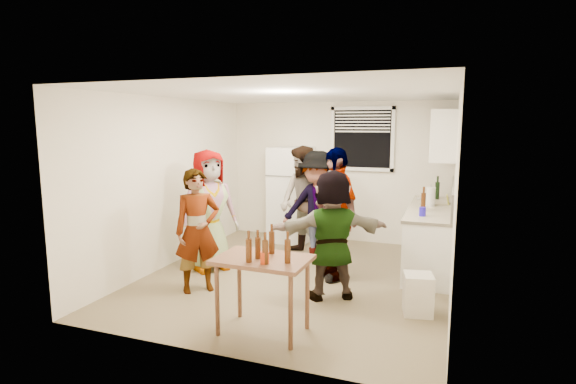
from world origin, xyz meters
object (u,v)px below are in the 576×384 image
at_px(trash_bin, 418,292).
at_px(kettle, 428,205).
at_px(wine_bottle, 437,199).
at_px(blue_cup, 422,216).
at_px(guest_stripe, 199,290).
at_px(guest_back_left, 303,256).
at_px(guest_back_right, 317,261).
at_px(serving_table, 263,332).
at_px(beer_bottle_counter, 423,211).
at_px(guest_orange, 331,297).
at_px(refrigerator, 291,194).
at_px(guest_black, 335,278).
at_px(red_cup, 265,263).
at_px(beer_bottle_table, 258,258).
at_px(guest_grey, 211,268).

bearing_deg(trash_bin, kettle, 90.56).
distance_m(wine_bottle, blue_cup, 1.49).
distance_m(guest_stripe, guest_back_left, 2.03).
bearing_deg(guest_back_right, serving_table, -82.12).
relative_size(serving_table, guest_stripe, 0.60).
xyz_separation_m(beer_bottle_counter, guest_orange, (-0.97, -1.37, -0.90)).
height_order(trash_bin, guest_stripe, trash_bin).
bearing_deg(guest_stripe, serving_table, -75.96).
height_order(refrigerator, guest_black, refrigerator).
relative_size(blue_cup, red_cup, 1.02).
relative_size(beer_bottle_table, guest_grey, 0.12).
bearing_deg(beer_bottle_table, guest_grey, 132.43).
bearing_deg(serving_table, wine_bottle, 66.97).
bearing_deg(trash_bin, guest_orange, 172.40).
bearing_deg(wine_bottle, beer_bottle_table, -113.29).
height_order(beer_bottle_table, guest_orange, beer_bottle_table).
relative_size(guest_black, guest_orange, 1.14).
relative_size(blue_cup, guest_grey, 0.07).
xyz_separation_m(kettle, serving_table, (-1.43, -2.99, -0.90)).
distance_m(wine_bottle, beer_bottle_table, 3.96).
xyz_separation_m(kettle, wine_bottle, (0.10, 0.62, 0.00)).
distance_m(refrigerator, serving_table, 3.78).
height_order(guest_back_left, guest_back_right, guest_back_left).
relative_size(refrigerator, beer_bottle_counter, 6.74).
bearing_deg(red_cup, kettle, 66.99).
xyz_separation_m(kettle, beer_bottle_table, (-1.47, -3.02, -0.11)).
distance_m(blue_cup, guest_back_right, 1.83).
bearing_deg(trash_bin, guest_back_left, 138.83).
bearing_deg(serving_table, beer_bottle_counter, 61.20).
xyz_separation_m(beer_bottle_counter, guest_back_right, (-1.54, -0.04, -0.90)).
distance_m(refrigerator, guest_orange, 2.91).
bearing_deg(blue_cup, guest_stripe, -153.15).
bearing_deg(guest_stripe, guest_black, -8.34).
height_order(blue_cup, guest_back_right, blue_cup).
distance_m(red_cup, guest_black, 2.17).
height_order(guest_stripe, guest_back_right, guest_back_right).
distance_m(beer_bottle_table, guest_grey, 2.36).
height_order(beer_bottle_table, guest_grey, beer_bottle_table).
bearing_deg(guest_back_right, blue_cup, -8.70).
relative_size(wine_bottle, serving_table, 0.30).
distance_m(guest_back_left, guest_back_right, 0.34).
bearing_deg(trash_bin, refrigerator, 133.49).
bearing_deg(guest_stripe, beer_bottle_table, -77.91).
bearing_deg(guest_back_left, red_cup, -43.47).
relative_size(serving_table, guest_black, 0.52).
bearing_deg(guest_back_left, refrigerator, 156.25).
xyz_separation_m(refrigerator, kettle, (2.40, -0.57, 0.05)).
relative_size(wine_bottle, guest_stripe, 0.18).
height_order(wine_bottle, red_cup, wine_bottle).
relative_size(refrigerator, wine_bottle, 6.07).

